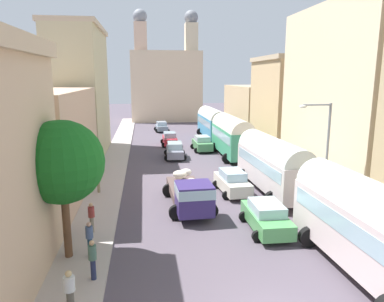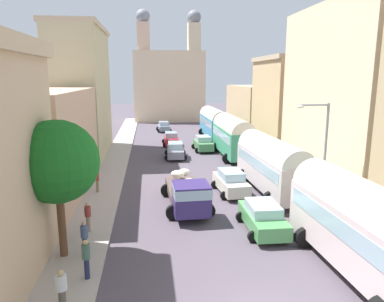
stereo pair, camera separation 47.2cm
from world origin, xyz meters
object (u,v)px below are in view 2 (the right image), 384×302
car_2 (164,127)px  parked_bus_3 (214,122)px  parked_bus_0 (364,225)px  streetlamp_near (321,149)px  cargo_truck_0 (187,192)px  car_3 (263,217)px  car_4 (231,182)px  parked_bus_1 (271,162)px  parked_bus_2 (232,135)px  pedestrian_4 (86,258)px  pedestrian_3 (62,289)px  car_0 (175,150)px  car_5 (203,143)px  pedestrian_0 (97,179)px  pedestrian_1 (88,216)px  pedestrian_2 (85,237)px  car_1 (171,139)px

car_2 → parked_bus_3: bearing=-48.2°
parked_bus_0 → streetlamp_near: size_ratio=1.37×
cargo_truck_0 → streetlamp_near: streetlamp_near is taller
car_3 → car_4: size_ratio=0.99×
parked_bus_1 → parked_bus_2: size_ratio=1.01×
car_4 → pedestrian_4: size_ratio=2.35×
parked_bus_2 → parked_bus_1: bearing=-89.5°
pedestrian_4 → pedestrian_3: bearing=-105.0°
car_0 → car_5: bearing=43.6°
parked_bus_2 → car_5: parked_bus_2 is taller
car_5 → pedestrian_4: 27.18m
pedestrian_4 → car_3: bearing=24.6°
pedestrian_0 → pedestrian_1: (0.46, -6.86, -0.05)m
parked_bus_1 → cargo_truck_0: (-6.40, -2.96, -1.03)m
car_2 → car_3: car_3 is taller
parked_bus_0 → pedestrian_3: (-11.85, -1.00, -1.34)m
parked_bus_1 → parked_bus_3: bearing=90.0°
parked_bus_3 → pedestrian_4: size_ratio=5.30×
pedestrian_3 → car_0: bearing=76.7°
parked_bus_0 → pedestrian_4: (-11.32, 0.97, -1.24)m
car_0 → car_2: 18.45m
parked_bus_3 → car_4: bearing=-97.1°
parked_bus_1 → pedestrian_2: 14.52m
car_5 → streetlamp_near: streetlamp_near is taller
parked_bus_0 → parked_bus_2: parked_bus_2 is taller
cargo_truck_0 → pedestrian_0: size_ratio=3.90×
parked_bus_1 → car_0: size_ratio=2.13×
parked_bus_0 → pedestrian_3: bearing=-175.2°
parked_bus_0 → car_1: size_ratio=2.27×
pedestrian_1 → parked_bus_1: bearing=25.7°
cargo_truck_0 → parked_bus_1: bearing=24.8°
pedestrian_0 → car_5: bearing=55.4°
car_1 → streetlamp_near: (7.48, -23.53, 3.25)m
car_4 → car_5: (0.27, 15.27, 0.01)m
car_4 → pedestrian_3: size_ratio=2.56×
pedestrian_0 → streetlamp_near: (13.87, -5.58, 3.00)m
pedestrian_3 → streetlamp_near: size_ratio=0.25×
car_0 → pedestrian_4: (-5.27, -22.53, 0.25)m
parked_bus_3 → cargo_truck_0: (-6.38, -26.22, -1.11)m
car_0 → pedestrian_4: pedestrian_4 is taller
car_3 → car_4: bearing=92.5°
car_1 → pedestrian_3: (-5.78, -31.45, 0.14)m
cargo_truck_0 → car_0: bearing=88.6°
pedestrian_1 → pedestrian_3: (0.16, -6.65, -0.07)m
pedestrian_4 → car_0: bearing=76.8°
parked_bus_2 → pedestrian_4: bearing=-116.7°
cargo_truck_0 → car_4: 4.60m
parked_bus_1 → cargo_truck_0: 7.13m
car_5 → pedestrian_0: bearing=-124.6°
parked_bus_1 → car_0: parked_bus_1 is taller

